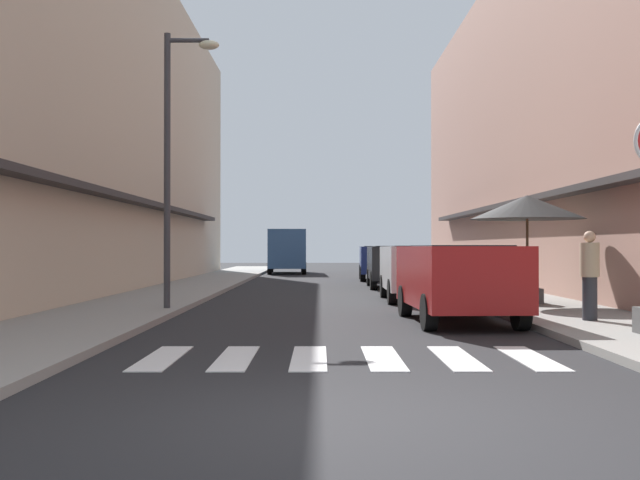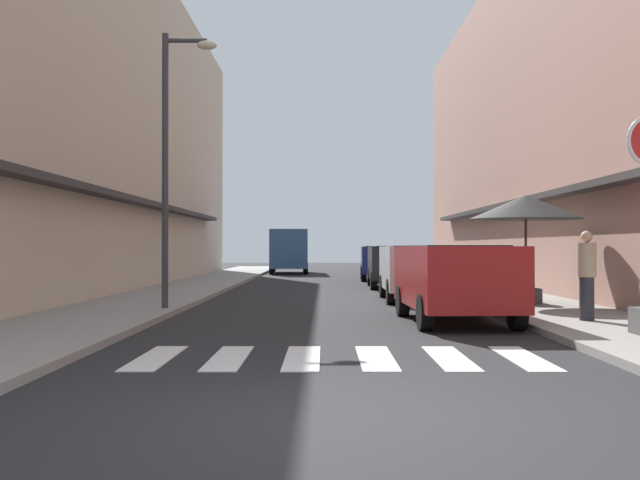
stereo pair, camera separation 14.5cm
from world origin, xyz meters
TOP-DOWN VIEW (x-y plane):
  - ground_plane at (0.00, 16.49)m, footprint 90.71×90.71m
  - sidewalk_left at (-4.67, 16.49)m, footprint 2.70×57.72m
  - sidewalk_right at (4.67, 16.49)m, footprint 2.70×57.72m
  - building_row_left at (-8.52, 17.55)m, footprint 5.50×39.11m
  - building_row_right at (8.52, 17.55)m, footprint 5.50×39.11m
  - crosswalk at (-0.00, 3.57)m, footprint 5.20×2.20m
  - parked_car_near at (2.27, 8.12)m, footprint 1.93×4.24m
  - parked_car_mid at (2.27, 13.95)m, footprint 1.84×4.04m
  - parked_car_far at (2.27, 20.39)m, footprint 1.88×4.09m
  - parked_car_distant at (2.27, 26.29)m, footprint 1.92×4.00m
  - delivery_van at (-2.12, 34.91)m, footprint 2.17×5.47m
  - street_lamp at (-3.46, 10.13)m, footprint 1.19×0.28m
  - cafe_umbrella at (4.42, 11.16)m, footprint 2.60×2.60m
  - planter_midblock at (4.29, 11.66)m, footprint 1.01×1.01m
  - pedestrian_walking_near at (4.52, 7.42)m, footprint 0.34×0.34m

SIDE VIEW (x-z plane):
  - ground_plane at x=0.00m, z-range 0.00..0.00m
  - crosswalk at x=0.00m, z-range 0.00..0.01m
  - sidewalk_left at x=-4.67m, z-range 0.00..0.12m
  - sidewalk_right at x=4.67m, z-range 0.00..0.12m
  - planter_midblock at x=4.29m, z-range 0.06..1.14m
  - parked_car_distant at x=2.27m, z-range 0.19..1.66m
  - parked_car_mid at x=2.27m, z-range 0.19..1.66m
  - parked_car_far at x=2.27m, z-range 0.19..1.66m
  - parked_car_near at x=2.27m, z-range 0.19..1.66m
  - pedestrian_walking_near at x=4.52m, z-range 0.16..1.76m
  - delivery_van at x=-2.12m, z-range 0.22..2.59m
  - cafe_umbrella at x=4.42m, z-range 1.09..3.59m
  - street_lamp at x=-3.46m, z-range 0.74..6.67m
  - building_row_left at x=-8.52m, z-range 0.00..11.44m
  - building_row_right at x=8.52m, z-range 0.00..11.48m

